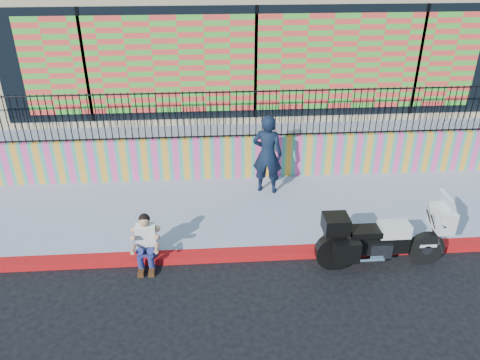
{
  "coord_description": "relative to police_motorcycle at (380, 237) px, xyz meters",
  "views": [
    {
      "loc": [
        -1.22,
        -7.53,
        5.76
      ],
      "look_at": [
        -0.6,
        1.2,
        1.12
      ],
      "focal_mm": 35.0,
      "sensor_mm": 36.0,
      "label": 1
    }
  ],
  "objects": [
    {
      "name": "ground",
      "position": [
        -1.96,
        0.41,
        -0.65
      ],
      "size": [
        90.0,
        90.0,
        0.0
      ],
      "primitive_type": "plane",
      "color": "black",
      "rests_on": "ground"
    },
    {
      "name": "red_curb",
      "position": [
        -1.96,
        0.41,
        -0.57
      ],
      "size": [
        16.0,
        0.3,
        0.15
      ],
      "primitive_type": "cube",
      "color": "#AE0F0C",
      "rests_on": "ground"
    },
    {
      "name": "sidewalk",
      "position": [
        -1.96,
        2.06,
        -0.57
      ],
      "size": [
        16.0,
        3.0,
        0.15
      ],
      "primitive_type": "cube",
      "color": "#9298AF",
      "rests_on": "ground"
    },
    {
      "name": "mural_wall",
      "position": [
        -1.96,
        3.66,
        0.05
      ],
      "size": [
        16.0,
        0.2,
        1.1
      ],
      "primitive_type": "cube",
      "color": "#FF4395",
      "rests_on": "sidewalk"
    },
    {
      "name": "metal_fence",
      "position": [
        -1.96,
        3.66,
        1.2
      ],
      "size": [
        15.8,
        0.04,
        1.2
      ],
      "primitive_type": null,
      "color": "black",
      "rests_on": "mural_wall"
    },
    {
      "name": "elevated_platform",
      "position": [
        -1.96,
        8.76,
        -0.02
      ],
      "size": [
        16.0,
        10.0,
        1.25
      ],
      "primitive_type": "cube",
      "color": "#9298AF",
      "rests_on": "ground"
    },
    {
      "name": "storefront_building",
      "position": [
        -1.96,
        8.55,
        2.6
      ],
      "size": [
        14.0,
        8.06,
        4.0
      ],
      "color": "tan",
      "rests_on": "elevated_platform"
    },
    {
      "name": "police_motorcycle",
      "position": [
        0.0,
        0.0,
        0.0
      ],
      "size": [
        2.48,
        0.82,
        1.54
      ],
      "color": "black",
      "rests_on": "ground"
    },
    {
      "name": "police_officer",
      "position": [
        -1.82,
        2.86,
        0.48
      ],
      "size": [
        0.82,
        0.65,
        1.95
      ],
      "primitive_type": "imported",
      "rotation": [
        0.0,
        0.0,
        2.85
      ],
      "color": "black",
      "rests_on": "sidewalk"
    },
    {
      "name": "seated_man",
      "position": [
        -4.46,
        0.3,
        -0.2
      ],
      "size": [
        0.54,
        0.71,
        1.06
      ],
      "color": "navy",
      "rests_on": "ground"
    }
  ]
}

